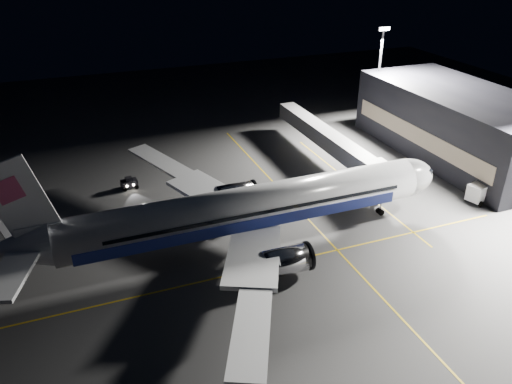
{
  "coord_description": "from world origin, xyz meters",
  "views": [
    {
      "loc": [
        -19.55,
        -52.78,
        36.85
      ],
      "look_at": [
        1.88,
        2.45,
        6.0
      ],
      "focal_mm": 35.0,
      "sensor_mm": 36.0,
      "label": 1
    }
  ],
  "objects": [
    {
      "name": "guide_line_main",
      "position": [
        10.0,
        0.0,
        0.01
      ],
      "size": [
        0.25,
        80.0,
        0.01
      ],
      "primitive_type": "cube",
      "color": "gold",
      "rests_on": "ground"
    },
    {
      "name": "baggage_tug",
      "position": [
        -12.6,
        21.99,
        0.86
      ],
      "size": [
        2.71,
        2.24,
        1.86
      ],
      "rotation": [
        0.0,
        0.0,
        0.08
      ],
      "color": "black",
      "rests_on": "ground"
    },
    {
      "name": "floodlight_mast_north",
      "position": [
        40.0,
        31.99,
        12.37
      ],
      "size": [
        2.4,
        0.68,
        20.7
      ],
      "color": "#59595E",
      "rests_on": "ground"
    },
    {
      "name": "terminal",
      "position": [
        45.98,
        14.0,
        6.0
      ],
      "size": [
        18.12,
        40.0,
        12.0
      ],
      "color": "black",
      "rests_on": "ground"
    },
    {
      "name": "safety_cone_c",
      "position": [
        -8.0,
        14.0,
        0.34
      ],
      "size": [
        0.45,
        0.45,
        0.68
      ],
      "primitive_type": "cone",
      "color": "#F7480A",
      "rests_on": "ground"
    },
    {
      "name": "ground",
      "position": [
        0.0,
        0.0,
        0.0
      ],
      "size": [
        200.0,
        200.0,
        0.0
      ],
      "primitive_type": "plane",
      "color": "#4C4C4F",
      "rests_on": "ground"
    },
    {
      "name": "safety_cone_b",
      "position": [
        -0.81,
        13.84,
        0.31
      ],
      "size": [
        0.41,
        0.41,
        0.61
      ],
      "primitive_type": "cone",
      "color": "#F7480A",
      "rests_on": "ground"
    },
    {
      "name": "safety_cone_a",
      "position": [
        -7.28,
        4.0,
        0.3
      ],
      "size": [
        0.41,
        0.41,
        0.61
      ],
      "primitive_type": "cone",
      "color": "#F7480A",
      "rests_on": "ground"
    },
    {
      "name": "airliner",
      "position": [
        -1.08,
        0.0,
        5.16
      ],
      "size": [
        61.48,
        54.22,
        16.64
      ],
      "color": "silver",
      "rests_on": "ground"
    },
    {
      "name": "jet_bridge",
      "position": [
        22.0,
        18.06,
        4.58
      ],
      "size": [
        3.6,
        34.4,
        6.3
      ],
      "color": "#B2B2B7",
      "rests_on": "ground"
    },
    {
      "name": "guide_line_side",
      "position": [
        22.0,
        10.0,
        0.01
      ],
      "size": [
        0.25,
        40.0,
        0.01
      ],
      "primitive_type": "cube",
      "color": "gold",
      "rests_on": "ground"
    },
    {
      "name": "guide_line_cross",
      "position": [
        0.0,
        -6.0,
        0.01
      ],
      "size": [
        70.0,
        0.25,
        0.01
      ],
      "primitive_type": "cube",
      "color": "gold",
      "rests_on": "ground"
    },
    {
      "name": "service_truck",
      "position": [
        37.67,
        -1.84,
        1.62
      ],
      "size": [
        6.34,
        3.93,
        3.03
      ],
      "rotation": [
        0.0,
        0.0,
        0.28
      ],
      "color": "white",
      "rests_on": "ground"
    }
  ]
}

